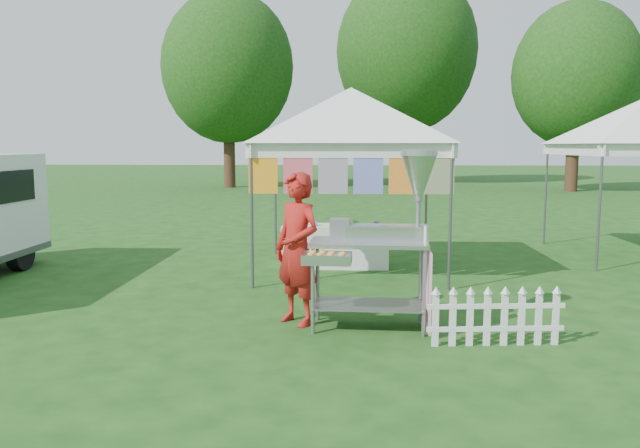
{
  "coord_description": "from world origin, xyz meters",
  "views": [
    {
      "loc": [
        -0.0,
        -6.79,
        2.06
      ],
      "look_at": [
        -0.37,
        0.85,
        1.1
      ],
      "focal_mm": 35.0,
      "sensor_mm": 36.0,
      "label": 1
    }
  ],
  "objects": [
    {
      "name": "ground",
      "position": [
        0.0,
        0.0,
        0.0
      ],
      "size": [
        120.0,
        120.0,
        0.0
      ],
      "primitive_type": "plane",
      "color": "#194112",
      "rests_on": "ground"
    },
    {
      "name": "canopy_main",
      "position": [
        0.0,
        3.49,
        2.99
      ],
      "size": [
        4.24,
        4.24,
        3.45
      ],
      "color": "#59595E",
      "rests_on": "ground"
    },
    {
      "name": "tree_left",
      "position": [
        -6.0,
        24.0,
        5.83
      ],
      "size": [
        6.4,
        6.4,
        9.53
      ],
      "color": "#361D13",
      "rests_on": "ground"
    },
    {
      "name": "tree_mid",
      "position": [
        3.0,
        28.0,
        7.14
      ],
      "size": [
        7.6,
        7.6,
        11.52
      ],
      "color": "#361D13",
      "rests_on": "ground"
    },
    {
      "name": "tree_right",
      "position": [
        10.0,
        22.0,
        5.18
      ],
      "size": [
        5.6,
        5.6,
        8.42
      ],
      "color": "#361D13",
      "rests_on": "ground"
    },
    {
      "name": "donut_cart",
      "position": [
        0.42,
        0.12,
        1.19
      ],
      "size": [
        1.49,
        0.95,
        2.02
      ],
      "rotation": [
        0.0,
        0.0,
        -0.05
      ],
      "color": "gray",
      "rests_on": "ground"
    },
    {
      "name": "vendor",
      "position": [
        -0.61,
        0.28,
        0.88
      ],
      "size": [
        0.76,
        0.75,
        1.77
      ],
      "primitive_type": "imported",
      "rotation": [
        0.0,
        0.0,
        -0.74
      ],
      "color": "#A51914",
      "rests_on": "ground"
    },
    {
      "name": "picket_fence",
      "position": [
        1.51,
        -0.44,
        0.29
      ],
      "size": [
        1.44,
        0.15,
        0.56
      ],
      "rotation": [
        0.0,
        0.0,
        0.09
      ],
      "color": "white",
      "rests_on": "ground"
    },
    {
      "name": "display_table",
      "position": [
        -0.26,
        3.78,
        0.35
      ],
      "size": [
        1.8,
        0.7,
        0.71
      ],
      "primitive_type": "cube",
      "color": "white",
      "rests_on": "ground"
    }
  ]
}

